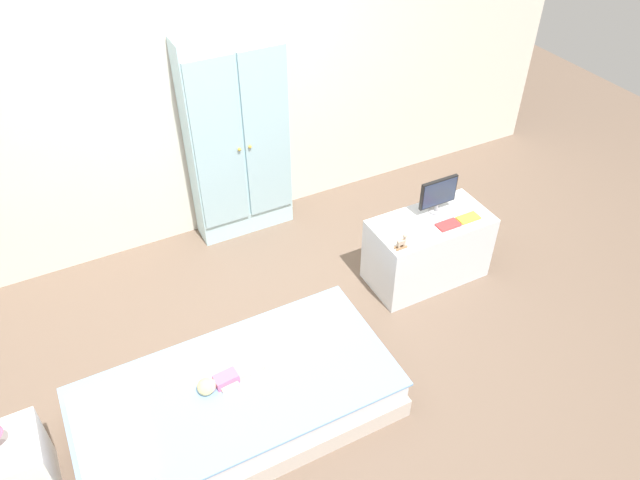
% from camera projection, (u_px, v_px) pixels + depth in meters
% --- Properties ---
extents(ground_plane, '(10.00, 10.00, 0.02)m').
position_uv_depth(ground_plane, '(287.00, 363.00, 3.78)').
color(ground_plane, brown).
extents(back_wall, '(6.40, 0.05, 2.70)m').
position_uv_depth(back_wall, '(180.00, 66.00, 3.98)').
color(back_wall, silver).
rests_on(back_wall, ground_plane).
extents(bed, '(1.76, 0.88, 0.30)m').
position_uv_depth(bed, '(238.00, 402.00, 3.37)').
color(bed, beige).
rests_on(bed, ground_plane).
extents(pillow, '(0.32, 0.63, 0.06)m').
position_uv_depth(pillow, '(109.00, 434.00, 3.02)').
color(pillow, silver).
rests_on(pillow, bed).
extents(doll, '(0.39, 0.14, 0.10)m').
position_uv_depth(doll, '(219.00, 382.00, 3.25)').
color(doll, '#D6668E').
rests_on(doll, bed).
extents(nightstand, '(0.35, 0.35, 0.43)m').
position_uv_depth(nightstand, '(14.00, 471.00, 2.98)').
color(nightstand, white).
rests_on(nightstand, ground_plane).
extents(wardrobe, '(0.73, 0.26, 1.59)m').
position_uv_depth(wardrobe, '(238.00, 139.00, 4.32)').
color(wardrobe, silver).
rests_on(wardrobe, ground_plane).
extents(tv_stand, '(0.83, 0.43, 0.51)m').
position_uv_depth(tv_stand, '(428.00, 249.00, 4.22)').
color(tv_stand, silver).
rests_on(tv_stand, ground_plane).
extents(tv_monitor, '(0.28, 0.10, 0.26)m').
position_uv_depth(tv_monitor, '(438.00, 194.00, 4.04)').
color(tv_monitor, '#99999E').
rests_on(tv_monitor, tv_stand).
extents(rocking_horse_toy, '(0.08, 0.04, 0.10)m').
position_uv_depth(rocking_horse_toy, '(402.00, 242.00, 3.81)').
color(rocking_horse_toy, '#8E6642').
rests_on(rocking_horse_toy, tv_stand).
extents(book_red, '(0.16, 0.09, 0.01)m').
position_uv_depth(book_red, '(448.00, 225.00, 4.01)').
color(book_red, '#CC3838').
rests_on(book_red, tv_stand).
extents(book_yellow, '(0.16, 0.09, 0.01)m').
position_uv_depth(book_yellow, '(468.00, 218.00, 4.07)').
color(book_yellow, gold).
rests_on(book_yellow, tv_stand).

